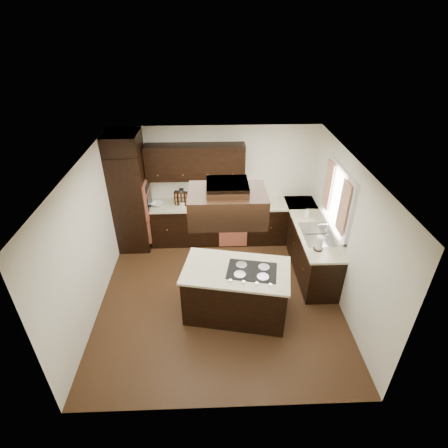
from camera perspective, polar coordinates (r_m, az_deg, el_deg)
The scene contains 30 objects.
floor at distance 6.49m, azimuth -0.70°, elevation -11.60°, with size 4.20×4.20×0.02m, color #50321A.
ceiling at distance 5.10m, azimuth -0.88°, elevation 9.49°, with size 4.20×4.20×0.02m, color white.
wall_back at distance 7.54m, azimuth -1.20°, elevation 6.67°, with size 4.20×0.02×2.50m, color silver.
wall_front at distance 4.12m, azimuth 0.04°, elevation -18.96°, with size 4.20×0.02×2.50m, color silver.
wall_left at distance 6.04m, azimuth -21.24°, elevation -2.60°, with size 0.02×4.20×2.50m, color silver.
wall_right at distance 6.11m, azimuth 19.43°, elevation -1.78°, with size 0.02×4.20×2.50m, color silver.
oven_column at distance 7.45m, azimuth -14.93°, elevation 3.59°, with size 0.65×0.75×2.12m, color black.
wall_oven_face at distance 7.35m, azimuth -12.33°, elevation 4.09°, with size 0.05×0.62×0.78m, color #BA5E45.
base_cabinets_back at distance 7.65m, azimuth -0.83°, elevation 0.18°, with size 2.93×0.60×0.88m, color black.
base_cabinets_right at distance 7.15m, azimuth 13.67°, elevation -3.31°, with size 0.60×2.40×0.88m, color black.
countertop_back at distance 7.41m, azimuth -0.85°, elevation 3.16°, with size 2.93×0.63×0.04m, color beige.
countertop_right at distance 6.90m, azimuth 14.02°, elevation -0.18°, with size 0.63×2.40×0.04m, color beige.
upper_cabinets at distance 7.16m, azimuth -4.72°, elevation 10.05°, with size 2.00×0.34×0.72m, color black.
dishwasher_front at distance 7.43m, azimuth 1.49°, elevation -1.25°, with size 0.60×0.05×0.72m, color #BA5E45.
window_frame at distance 6.34m, azimuth 18.14°, elevation 3.96°, with size 0.06×1.32×1.12m, color white.
window_pane at distance 6.35m, azimuth 18.38°, elevation 3.96°, with size 0.00×1.20×1.00m, color white.
curtain_left at distance 5.96m, azimuth 18.89°, elevation 2.50°, with size 0.02×0.34×0.90m, color #FBDCBE.
curtain_right at distance 6.66m, azimuth 16.63°, elevation 6.04°, with size 0.02×0.34×0.90m, color #FBDCBE.
sink_rim at distance 6.61m, azimuth 14.91°, elevation -1.60°, with size 0.52×0.84×0.01m, color silver.
island at distance 5.89m, azimuth 1.94°, elevation -11.06°, with size 1.63×0.89×0.88m, color black.
island_top at distance 5.59m, azimuth 2.03°, elevation -7.59°, with size 1.69×0.95×0.04m, color beige.
cooktop at distance 5.56m, azimuth 4.58°, elevation -7.62°, with size 0.77×0.51×0.01m, color black.
range_hood at distance 4.76m, azimuth 0.52°, elevation 3.09°, with size 1.05×0.72×0.42m, color black.
hood_duct at distance 4.63m, azimuth 0.54°, elevation 6.08°, with size 0.55×0.50×0.13m, color black.
blender_base at distance 7.37m, azimuth -6.84°, elevation 3.39°, with size 0.15×0.15×0.10m, color silver.
blender_pitcher at distance 7.29m, azimuth -6.93°, elevation 4.64°, with size 0.13×0.13×0.26m, color silver.
spice_rack at distance 7.33m, azimuth -6.68°, elevation 4.16°, with size 0.37×0.09×0.31m, color black.
mixing_bowl at distance 7.45m, azimuth -10.84°, elevation 3.19°, with size 0.25×0.25×0.06m, color white.
soap_bottle at distance 7.09m, azimuth 13.41°, elevation 1.84°, with size 0.08×0.08×0.18m, color white.
paper_towel at distance 6.14m, azimuth 15.26°, elevation -3.07°, with size 0.12×0.12×0.26m, color white.
Camera 1 is at (-0.10, -4.72, 4.44)m, focal length 28.00 mm.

